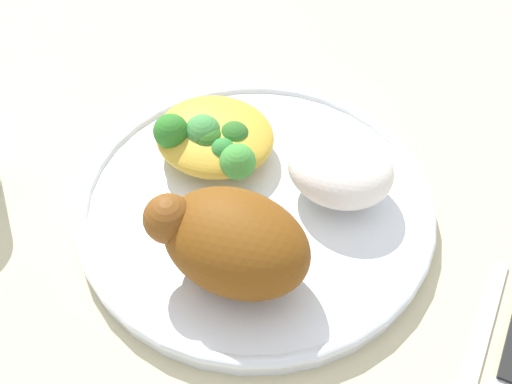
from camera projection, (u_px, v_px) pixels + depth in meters
ground_plane at (256, 215)px, 0.55m from camera, size 2.00×2.00×0.00m
plate at (256, 207)px, 0.54m from camera, size 0.28×0.28×0.02m
roasted_chicken at (231, 241)px, 0.47m from camera, size 0.12×0.08×0.06m
rice_pile at (340, 169)px, 0.53m from camera, size 0.08×0.07×0.05m
mac_cheese_with_broccoli at (213, 137)px, 0.56m from camera, size 0.10×0.09×0.04m
fork at (479, 353)px, 0.47m from camera, size 0.02×0.14×0.01m
knife at (506, 379)px, 0.46m from camera, size 0.02×0.19×0.01m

